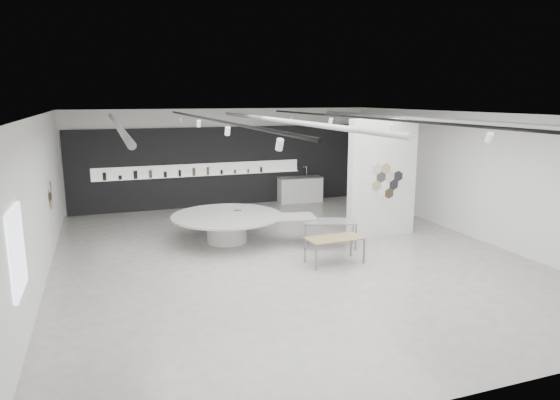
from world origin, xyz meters
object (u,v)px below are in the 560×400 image
object	(u,v)px
kitchen_counter	(300,189)
partition_column	(382,178)
sample_table_stone	(330,223)
display_island	(229,224)
sample_table_wood	(335,240)

from	to	relation	value
kitchen_counter	partition_column	bearing A→B (deg)	-80.97
sample_table_stone	kitchen_counter	bearing A→B (deg)	75.81
display_island	sample_table_stone	size ratio (longest dim) A/B	2.65
partition_column	kitchen_counter	size ratio (longest dim) A/B	1.94
sample_table_wood	kitchen_counter	size ratio (longest dim) A/B	0.80
partition_column	kitchen_counter	xyz separation A→B (m)	(-0.48, 5.51, -1.28)
partition_column	kitchen_counter	bearing A→B (deg)	95.02
display_island	kitchen_counter	xyz separation A→B (m)	(4.17, 4.72, -0.02)
partition_column	display_island	xyz separation A→B (m)	(-4.65, 0.79, -1.26)
display_island	sample_table_stone	world-z (taller)	display_island
kitchen_counter	sample_table_wood	bearing A→B (deg)	-101.45
sample_table_wood	partition_column	bearing A→B (deg)	38.09
partition_column	sample_table_wood	distance (m)	3.46
display_island	sample_table_stone	bearing A→B (deg)	-18.44
sample_table_wood	kitchen_counter	world-z (taller)	kitchen_counter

